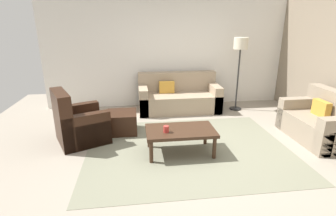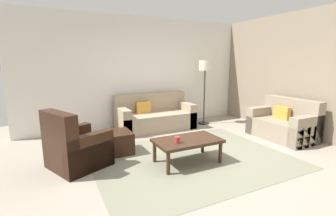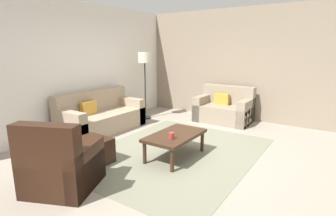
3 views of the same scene
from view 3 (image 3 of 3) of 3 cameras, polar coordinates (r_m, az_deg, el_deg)
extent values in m
plane|color=gray|center=(4.70, 1.41, -9.65)|extent=(8.00, 8.00, 0.00)
cube|color=silver|center=(6.16, -19.59, 8.36)|extent=(6.00, 0.12, 2.80)
cube|color=gray|center=(7.08, 14.82, 9.13)|extent=(0.12, 5.20, 2.80)
cube|color=slate|center=(4.70, 1.41, -9.61)|extent=(3.36, 2.62, 0.01)
cube|color=gray|center=(6.01, -13.97, -2.91)|extent=(1.91, 0.89, 0.42)
cube|color=gray|center=(6.20, -16.10, -0.38)|extent=(1.91, 0.24, 0.88)
cube|color=gray|center=(5.48, -20.63, -3.80)|extent=(0.20, 0.89, 0.62)
cube|color=gray|center=(6.57, -8.52, -0.46)|extent=(0.20, 0.89, 0.62)
cube|color=gold|center=(5.83, -16.88, -0.02)|extent=(0.36, 0.12, 0.28)
cube|color=gray|center=(6.71, 11.88, -1.20)|extent=(0.83, 1.32, 0.42)
cube|color=gray|center=(6.92, 12.89, 1.14)|extent=(0.24, 1.32, 0.88)
cube|color=gray|center=(6.91, 7.60, 0.21)|extent=(0.83, 0.20, 0.62)
cube|color=gray|center=(6.50, 16.50, -0.98)|extent=(0.83, 0.20, 0.62)
cube|color=gold|center=(6.73, 11.61, 1.91)|extent=(0.12, 0.36, 0.28)
cube|color=black|center=(3.78, -21.64, -12.75)|extent=(1.06, 1.06, 0.44)
cube|color=black|center=(3.45, -24.61, -10.86)|extent=(0.51, 0.81, 0.95)
cube|color=black|center=(3.59, -17.29, -12.33)|extent=(0.80, 0.47, 0.60)
cube|color=black|center=(3.91, -25.82, -10.95)|extent=(0.80, 0.47, 0.60)
cube|color=black|center=(4.38, -16.51, -9.08)|extent=(0.56, 0.56, 0.40)
cylinder|color=#382316|center=(3.94, 0.90, -11.34)|extent=(0.06, 0.06, 0.36)
cylinder|color=#382316|center=(4.74, 7.43, -7.25)|extent=(0.06, 0.06, 0.36)
cylinder|color=#382316|center=(4.23, -5.10, -9.70)|extent=(0.06, 0.06, 0.36)
cylinder|color=#382316|center=(4.98, 2.04, -6.16)|extent=(0.06, 0.06, 0.36)
cube|color=#382316|center=(4.39, 1.56, -5.95)|extent=(1.10, 0.64, 0.05)
cylinder|color=#B2332D|center=(4.12, 0.75, -6.03)|extent=(0.09, 0.09, 0.10)
cylinder|color=black|center=(6.98, -4.86, -2.09)|extent=(0.28, 0.28, 0.03)
cylinder|color=#262626|center=(6.83, -4.97, 3.68)|extent=(0.04, 0.04, 1.45)
cylinder|color=beige|center=(6.75, -5.11, 10.87)|extent=(0.32, 0.32, 0.26)
camera|label=1|loc=(3.21, 63.47, 10.14)|focal=27.56mm
camera|label=2|loc=(1.85, 69.26, 1.77)|focal=25.73mm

